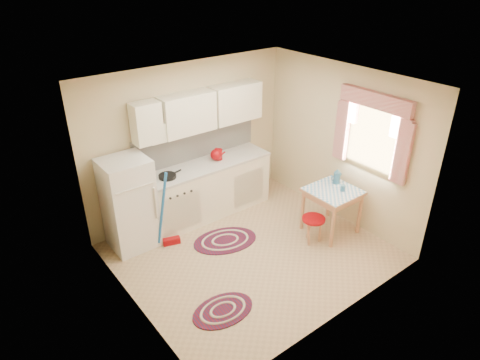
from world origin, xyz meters
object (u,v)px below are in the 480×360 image
at_px(fridge, 129,204).
at_px(stool, 313,230).
at_px(base_cabinets, 206,190).
at_px(table, 331,211).

relative_size(fridge, stool, 3.33).
xyz_separation_m(fridge, base_cabinets, (1.35, 0.05, -0.26)).
distance_m(base_cabinets, table, 2.05).
bearing_deg(base_cabinets, table, -51.82).
height_order(base_cabinets, stool, base_cabinets).
xyz_separation_m(base_cabinets, table, (1.26, -1.61, -0.08)).
bearing_deg(stool, base_cabinets, 116.50).
xyz_separation_m(fridge, table, (2.61, -1.56, -0.34)).
xyz_separation_m(table, stool, (-0.44, -0.05, -0.15)).
bearing_deg(fridge, table, -30.82).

